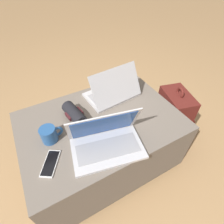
{
  "coord_description": "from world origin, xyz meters",
  "views": [
    {
      "loc": [
        -0.3,
        -0.69,
        1.27
      ],
      "look_at": [
        0.06,
        -0.04,
        0.55
      ],
      "focal_mm": 28.0,
      "sensor_mm": 36.0,
      "label": 1
    }
  ],
  "objects_px": {
    "laptop_far": "(113,91)",
    "coffee_mug": "(49,134)",
    "wrist_brace": "(74,114)",
    "laptop_near": "(106,140)",
    "backpack": "(173,117)",
    "cell_phone": "(51,163)"
  },
  "relations": [
    {
      "from": "laptop_far",
      "to": "coffee_mug",
      "type": "relative_size",
      "value": 3.01
    },
    {
      "from": "wrist_brace",
      "to": "coffee_mug",
      "type": "distance_m",
      "value": 0.2
    },
    {
      "from": "laptop_near",
      "to": "wrist_brace",
      "type": "xyz_separation_m",
      "value": [
        -0.08,
        0.28,
        -0.01
      ]
    },
    {
      "from": "laptop_far",
      "to": "backpack",
      "type": "bearing_deg",
      "value": 150.47
    },
    {
      "from": "laptop_far",
      "to": "backpack",
      "type": "relative_size",
      "value": 0.73
    },
    {
      "from": "cell_phone",
      "to": "wrist_brace",
      "type": "bearing_deg",
      "value": -99.46
    },
    {
      "from": "laptop_far",
      "to": "coffee_mug",
      "type": "bearing_deg",
      "value": 13.55
    },
    {
      "from": "laptop_far",
      "to": "backpack",
      "type": "distance_m",
      "value": 0.59
    },
    {
      "from": "cell_phone",
      "to": "coffee_mug",
      "type": "relative_size",
      "value": 1.29
    },
    {
      "from": "cell_phone",
      "to": "wrist_brace",
      "type": "xyz_separation_m",
      "value": [
        0.22,
        0.24,
        0.03
      ]
    },
    {
      "from": "backpack",
      "to": "laptop_far",
      "type": "bearing_deg",
      "value": 80.36
    },
    {
      "from": "laptop_far",
      "to": "cell_phone",
      "type": "distance_m",
      "value": 0.62
    },
    {
      "from": "backpack",
      "to": "coffee_mug",
      "type": "xyz_separation_m",
      "value": [
        -0.96,
        0.05,
        0.29
      ]
    },
    {
      "from": "backpack",
      "to": "laptop_near",
      "type": "bearing_deg",
      "value": 116.47
    },
    {
      "from": "coffee_mug",
      "to": "cell_phone",
      "type": "bearing_deg",
      "value": -106.3
    },
    {
      "from": "laptop_near",
      "to": "laptop_far",
      "type": "xyz_separation_m",
      "value": [
        0.24,
        0.36,
        -0.0
      ]
    },
    {
      "from": "laptop_near",
      "to": "coffee_mug",
      "type": "bearing_deg",
      "value": 155.3
    },
    {
      "from": "laptop_near",
      "to": "laptop_far",
      "type": "height_order",
      "value": "laptop_near"
    },
    {
      "from": "wrist_brace",
      "to": "coffee_mug",
      "type": "xyz_separation_m",
      "value": [
        -0.18,
        -0.09,
        0.01
      ]
    },
    {
      "from": "wrist_brace",
      "to": "laptop_far",
      "type": "bearing_deg",
      "value": 12.72
    },
    {
      "from": "laptop_near",
      "to": "laptop_far",
      "type": "distance_m",
      "value": 0.43
    },
    {
      "from": "wrist_brace",
      "to": "backpack",
      "type": "bearing_deg",
      "value": -10.17
    }
  ]
}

